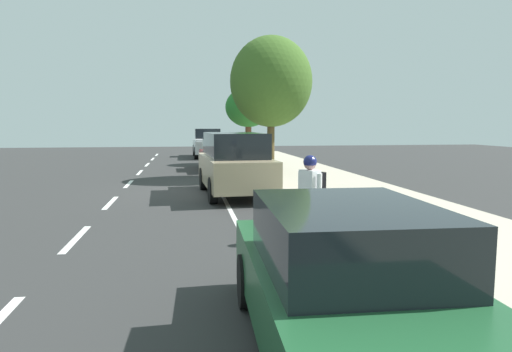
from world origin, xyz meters
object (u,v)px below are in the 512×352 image
at_px(cyclist_with_backpack, 311,189).
at_px(parked_sedan_red_mid, 220,155).
at_px(parked_suv_tan_second, 235,163).
at_px(parked_sedan_green_nearest, 347,283).
at_px(bicycle_at_curb, 294,218).
at_px(parked_pickup_silver_far, 208,144).
at_px(street_tree_mid_block, 248,108).
at_px(street_tree_near_cyclist, 271,82).

bearing_deg(cyclist_with_backpack, parked_sedan_red_mid, 92.79).
xyz_separation_m(parked_suv_tan_second, cyclist_with_backpack, (0.83, -6.02, -0.00)).
height_order(parked_suv_tan_second, cyclist_with_backpack, parked_suv_tan_second).
relative_size(parked_sedan_green_nearest, bicycle_at_curb, 3.34).
bearing_deg(parked_sedan_red_mid, parked_pickup_silver_far, 91.02).
bearing_deg(parked_suv_tan_second, parked_sedan_red_mid, 89.08).
relative_size(parked_sedan_red_mid, bicycle_at_curb, 3.36).
xyz_separation_m(bicycle_at_curb, cyclist_with_backpack, (0.22, -0.44, 0.64)).
bearing_deg(parked_suv_tan_second, street_tree_mid_block, 80.03).
bearing_deg(street_tree_mid_block, parked_sedan_green_nearest, -95.30).
xyz_separation_m(parked_sedan_green_nearest, parked_suv_tan_second, (0.02, 10.36, 0.27)).
height_order(parked_suv_tan_second, bicycle_at_curb, parked_suv_tan_second).
xyz_separation_m(cyclist_with_backpack, street_tree_near_cyclist, (1.15, 10.33, 2.97)).
bearing_deg(parked_sedan_green_nearest, bicycle_at_curb, 82.47).
distance_m(parked_suv_tan_second, cyclist_with_backpack, 6.07).
distance_m(parked_sedan_green_nearest, street_tree_mid_block, 21.84).
bearing_deg(street_tree_near_cyclist, parked_sedan_red_mid, 114.88).
xyz_separation_m(parked_pickup_silver_far, street_tree_mid_block, (2.00, -5.85, 2.28)).
height_order(parked_sedan_green_nearest, parked_suv_tan_second, parked_suv_tan_second).
xyz_separation_m(parked_suv_tan_second, parked_sedan_red_mid, (0.13, 8.29, -0.27)).
bearing_deg(parked_sedan_red_mid, cyclist_with_backpack, -87.21).
bearing_deg(parked_sedan_red_mid, street_tree_near_cyclist, -65.12).
relative_size(street_tree_near_cyclist, street_tree_mid_block, 1.37).
height_order(parked_suv_tan_second, parked_pickup_silver_far, parked_suv_tan_second).
relative_size(parked_suv_tan_second, street_tree_near_cyclist, 0.84).
bearing_deg(street_tree_mid_block, bicycle_at_curb, -94.66).
xyz_separation_m(parked_sedan_green_nearest, street_tree_near_cyclist, (2.00, 14.67, 3.24)).
bearing_deg(parked_suv_tan_second, bicycle_at_curb, -83.78).
distance_m(cyclist_with_backpack, street_tree_near_cyclist, 10.81).
bearing_deg(cyclist_with_backpack, parked_sedan_green_nearest, -101.15).
relative_size(parked_suv_tan_second, cyclist_with_backpack, 2.86).
height_order(street_tree_near_cyclist, street_tree_mid_block, street_tree_near_cyclist).
relative_size(parked_sedan_green_nearest, parked_pickup_silver_far, 0.84).
bearing_deg(street_tree_mid_block, cyclist_with_backpack, -93.80).
height_order(parked_sedan_red_mid, cyclist_with_backpack, cyclist_with_backpack).
height_order(parked_sedan_green_nearest, parked_sedan_red_mid, same).
relative_size(parked_suv_tan_second, bicycle_at_curb, 3.60).
xyz_separation_m(parked_sedan_red_mid, street_tree_mid_block, (1.85, 2.96, 2.43)).
bearing_deg(street_tree_near_cyclist, street_tree_mid_block, 90.00).
relative_size(parked_sedan_red_mid, cyclist_with_backpack, 2.66).
bearing_deg(parked_sedan_red_mid, parked_suv_tan_second, -90.92).
height_order(parked_sedan_green_nearest, street_tree_mid_block, street_tree_mid_block).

